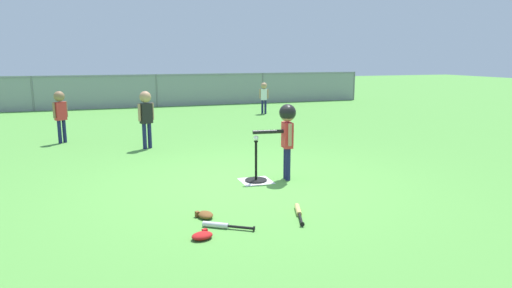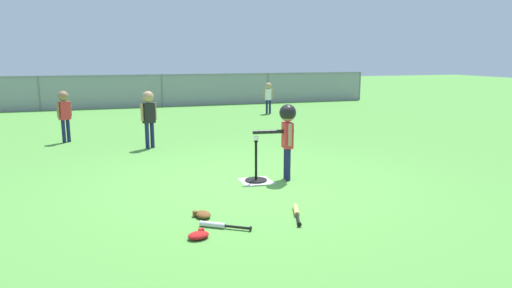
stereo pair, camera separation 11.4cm
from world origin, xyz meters
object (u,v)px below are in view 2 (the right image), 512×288
fielder_deep_center (149,112)px  glove_by_plate (203,214)px  batter_child (287,126)px  baseball_on_tee (256,138)px  fielder_deep_right (268,94)px  spare_bat_wood (297,212)px  fielder_near_left (64,109)px  glove_near_bats (199,235)px  batting_tee (256,175)px  spare_bat_silver (218,225)px

fielder_deep_center → glove_by_plate: size_ratio=4.55×
batter_child → glove_by_plate: 2.05m
baseball_on_tee → fielder_deep_right: 7.77m
spare_bat_wood → batter_child: bearing=72.8°
fielder_deep_center → glove_by_plate: bearing=-87.0°
fielder_deep_center → fielder_near_left: fielder_deep_center is taller
batter_child → glove_near_bats: batter_child is taller
fielder_deep_center → fielder_near_left: 2.00m
baseball_on_tee → batter_child: bearing=-6.5°
batter_child → fielder_deep_right: 7.67m
batting_tee → fielder_near_left: bearing=125.0°
fielder_deep_center → glove_near_bats: (0.06, -4.75, -0.69)m
spare_bat_silver → glove_by_plate: (-0.09, 0.36, 0.01)m
batting_tee → glove_near_bats: size_ratio=2.36×
spare_bat_wood → glove_by_plate: 1.07m
batting_tee → fielder_deep_right: size_ratio=0.61×
fielder_deep_center → spare_bat_wood: bearing=-74.0°
spare_bat_wood → fielder_deep_center: bearing=106.0°
spare_bat_silver → glove_near_bats: (-0.25, -0.22, 0.01)m
batter_child → fielder_deep_center: 3.43m
batter_child → fielder_deep_center: fielder_deep_center is taller
spare_bat_wood → glove_near_bats: bearing=-164.1°
fielder_near_left → spare_bat_silver: 6.05m
fielder_deep_right → fielder_deep_center: 5.90m
batter_child → fielder_deep_center: (-1.70, 2.98, -0.07)m
spare_bat_silver → spare_bat_wood: size_ratio=0.84×
fielder_near_left → spare_bat_wood: size_ratio=1.79×
fielder_deep_center → fielder_near_left: bearing=144.2°
baseball_on_tee → spare_bat_silver: bearing=-120.4°
glove_by_plate → baseball_on_tee: bearing=50.3°
glove_by_plate → fielder_deep_right: bearing=66.0°
spare_bat_silver → fielder_deep_center: bearing=93.9°
batter_child → spare_bat_silver: size_ratio=2.20×
glove_near_bats → fielder_near_left: bearing=105.8°
fielder_deep_right → spare_bat_wood: (-2.74, -8.74, -0.60)m
fielder_near_left → glove_near_bats: size_ratio=4.27×
spare_bat_wood → glove_near_bats: (-1.20, -0.34, 0.01)m
baseball_on_tee → fielder_near_left: (-2.87, 4.09, 0.06)m
fielder_deep_right → glove_near_bats: (-3.95, -9.09, -0.59)m
fielder_deep_right → spare_bat_silver: bearing=-112.6°
batting_tee → glove_by_plate: bearing=-129.7°
batter_child → fielder_near_left: (-3.32, 4.15, -0.10)m
spare_bat_silver → glove_by_plate: bearing=104.1°
baseball_on_tee → fielder_deep_right: fielder_deep_right is taller
fielder_near_left → batter_child: bearing=-51.3°
batter_child → glove_near_bats: (-1.64, -1.77, -0.76)m
spare_bat_wood → baseball_on_tee: bearing=90.4°
spare_bat_silver → fielder_deep_right: bearing=67.4°
fielder_deep_right → spare_bat_silver: (-3.70, -8.87, -0.60)m
glove_by_plate → spare_bat_wood: bearing=-12.8°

